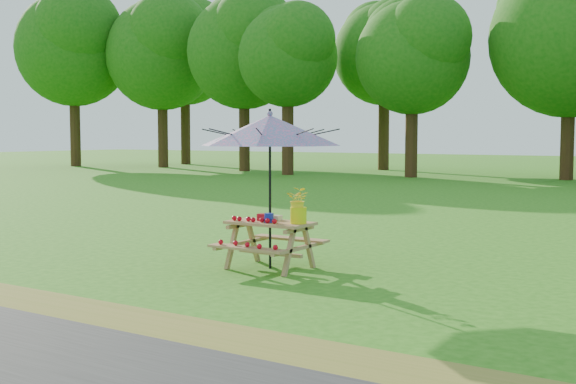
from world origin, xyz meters
The scene contains 6 objects.
ground centered at (0.00, 0.00, 0.00)m, with size 120.00×120.00×0.00m, color #2B7015.
picnic_table centered at (4.01, 0.50, 0.33)m, with size 1.20×1.32×0.67m.
patio_umbrella centered at (4.01, 0.50, 1.95)m, with size 2.55×2.55×2.25m.
produce_bins centered at (3.98, 0.51, 0.72)m, with size 0.33×0.42×0.13m.
tomatoes_row centered at (3.86, 0.32, 0.71)m, with size 0.77×0.13×0.07m, color red, non-canonical shape.
flower_bucket centered at (4.47, 0.52, 0.94)m, with size 0.36×0.33×0.50m.
Camera 1 is at (9.65, -7.86, 1.89)m, focal length 45.00 mm.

